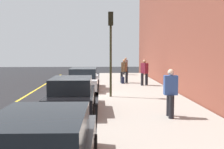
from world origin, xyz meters
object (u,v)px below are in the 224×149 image
Objects in this scene: parked_car_white at (84,80)px; pedestrian_grey_coat at (126,66)px; traffic_light_pole at (111,40)px; rolling_suitcase at (123,80)px; pedestrian_blue_coat at (170,92)px; parked_car_black at (72,95)px; pedestrian_burgundy_coat at (144,72)px; pedestrian_brown_coat at (124,70)px.

parked_car_white is 10.93m from pedestrian_grey_coat.
traffic_light_pole is at bearing -150.57° from parked_car_white.
traffic_light_pole is 6.45m from rolling_suitcase.
pedestrian_blue_coat is 1.02× the size of pedestrian_grey_coat.
parked_car_black is 4.95× the size of rolling_suitcase.
pedestrian_grey_coat is (8.55, 0.55, -0.04)m from pedestrian_burgundy_coat.
rolling_suitcase is at bearing 52.83° from pedestrian_burgundy_coat.
parked_car_black is 0.94× the size of traffic_light_pole.
pedestrian_burgundy_coat is 0.41× the size of traffic_light_pole.
pedestrian_burgundy_coat reaches higher than pedestrian_grey_coat.
pedestrian_blue_coat is 0.40× the size of traffic_light_pole.
pedestrian_grey_coat is (17.73, 0.01, -0.02)m from pedestrian_blue_coat.
parked_car_white is 2.36× the size of pedestrian_blue_coat.
pedestrian_blue_coat is at bearing 176.64° from pedestrian_burgundy_coat.
rolling_suitcase is at bearing -11.12° from traffic_light_pole.
parked_car_black is 16.76m from pedestrian_grey_coat.
traffic_light_pole is (-6.21, 1.27, 2.05)m from pedestrian_brown_coat.
pedestrian_grey_coat is at bearing -19.46° from parked_car_white.
parked_car_white is at bearing 136.07° from rolling_suitcase.
parked_car_black is 9.84m from pedestrian_brown_coat.
pedestrian_brown_coat is at bearing 4.07° from pedestrian_blue_coat.
traffic_light_pole is at bearing 150.89° from pedestrian_burgundy_coat.
pedestrian_grey_coat is at bearing -6.88° from rolling_suitcase.
pedestrian_burgundy_coat is at bearing -127.17° from rolling_suitcase.
pedestrian_brown_coat is (9.37, -2.99, 0.36)m from parked_car_black.
parked_car_white is 8.29m from pedestrian_blue_coat.
traffic_light_pole is (3.16, -1.73, 2.41)m from parked_car_black.
pedestrian_brown_coat reaches higher than pedestrian_blue_coat.
traffic_light_pole reaches higher than parked_car_black.
parked_car_white is 4.42m from pedestrian_brown_coat.
pedestrian_brown_coat is 1.00× the size of pedestrian_burgundy_coat.
pedestrian_grey_coat is (6.97, -0.76, -0.04)m from pedestrian_brown_coat.
parked_car_white is 4.96× the size of rolling_suitcase.
pedestrian_grey_coat reaches higher than parked_car_black.
pedestrian_burgundy_coat is 2.14× the size of rolling_suitcase.
pedestrian_brown_coat is at bearing -17.73° from parked_car_black.
traffic_light_pole is 5.26× the size of rolling_suitcase.
pedestrian_brown_coat is at bearing -11.53° from traffic_light_pole.
pedestrian_burgundy_coat is 5.67m from traffic_light_pole.
parked_car_black is 6.03m from parked_car_white.
pedestrian_grey_coat is at bearing -12.94° from parked_car_black.
pedestrian_burgundy_coat is (9.18, -0.54, 0.02)m from pedestrian_blue_coat.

